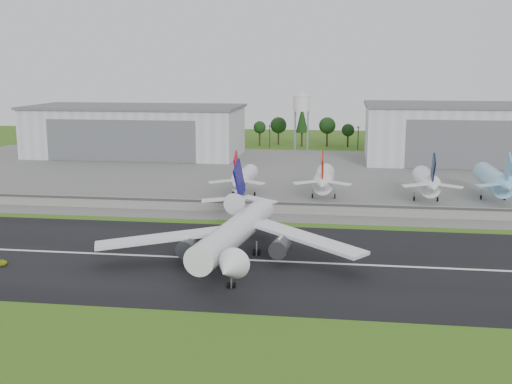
% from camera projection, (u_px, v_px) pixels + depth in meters
% --- Properties ---
extents(ground, '(600.00, 600.00, 0.00)m').
position_uv_depth(ground, '(257.00, 276.00, 126.37)').
color(ground, '#375D16').
rests_on(ground, ground).
extents(runway, '(320.00, 60.00, 0.10)m').
position_uv_depth(runway, '(264.00, 261.00, 136.07)').
color(runway, black).
rests_on(runway, ground).
extents(runway_centerline, '(220.00, 1.00, 0.02)m').
position_uv_depth(runway_centerline, '(264.00, 261.00, 136.06)').
color(runway_centerline, white).
rests_on(runway_centerline, runway).
extents(apron, '(320.00, 150.00, 0.10)m').
position_uv_depth(apron, '(302.00, 176.00, 242.93)').
color(apron, slate).
rests_on(apron, ground).
extents(blast_fence, '(240.00, 0.61, 3.50)m').
position_uv_depth(blast_fence, '(285.00, 208.00, 179.44)').
color(blast_fence, gray).
rests_on(blast_fence, ground).
extents(hangar_west, '(97.00, 44.00, 23.20)m').
position_uv_depth(hangar_west, '(136.00, 131.00, 295.49)').
color(hangar_west, silver).
rests_on(hangar_west, ground).
extents(hangar_east, '(102.00, 47.00, 25.20)m').
position_uv_depth(hangar_east, '(485.00, 133.00, 273.70)').
color(hangar_east, silver).
rests_on(hangar_east, ground).
extents(water_tower, '(8.40, 8.40, 29.40)m').
position_uv_depth(water_tower, '(302.00, 101.00, 302.07)').
color(water_tower, '#99999E').
rests_on(water_tower, ground).
extents(utility_poles, '(230.00, 3.00, 12.00)m').
position_uv_depth(utility_poles, '(313.00, 149.00, 320.66)').
color(utility_poles, black).
rests_on(utility_poles, ground).
extents(treeline, '(320.00, 16.00, 22.00)m').
position_uv_depth(treeline, '(315.00, 146.00, 335.23)').
color(treeline, black).
rests_on(treeline, ground).
extents(main_airliner, '(56.79, 59.23, 18.17)m').
position_uv_depth(main_airliner, '(235.00, 238.00, 135.57)').
color(main_airliner, white).
rests_on(main_airliner, runway).
extents(parked_jet_red_a, '(7.36, 31.29, 16.47)m').
position_uv_depth(parked_jet_red_a, '(243.00, 179.00, 201.71)').
color(parked_jet_red_a, white).
rests_on(parked_jet_red_a, ground).
extents(parked_jet_red_b, '(7.36, 31.29, 16.83)m').
position_uv_depth(parked_jet_red_b, '(324.00, 179.00, 198.17)').
color(parked_jet_red_b, white).
rests_on(parked_jet_red_b, ground).
extents(parked_jet_navy, '(7.36, 31.29, 16.84)m').
position_uv_depth(parked_jet_navy, '(427.00, 182.00, 193.82)').
color(parked_jet_navy, white).
rests_on(parked_jet_navy, ground).
extents(parked_jet_skyblue, '(7.36, 37.29, 17.05)m').
position_uv_depth(parked_jet_skyblue, '(495.00, 180.00, 195.79)').
color(parked_jet_skyblue, '#8CCDF3').
rests_on(parked_jet_skyblue, ground).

